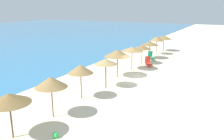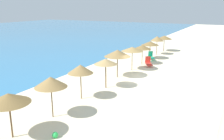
{
  "view_description": "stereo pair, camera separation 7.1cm",
  "coord_description": "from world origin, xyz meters",
  "px_view_note": "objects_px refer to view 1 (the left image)",
  "views": [
    {
      "loc": [
        -21.91,
        -8.38,
        7.06
      ],
      "look_at": [
        -2.35,
        1.76,
        1.24
      ],
      "focal_mm": 39.07,
      "sensor_mm": 36.0,
      "label": 1
    },
    {
      "loc": [
        -21.87,
        -8.45,
        7.06
      ],
      "look_at": [
        -2.35,
        1.76,
        1.24
      ],
      "focal_mm": 39.07,
      "sensor_mm": 36.0,
      "label": 2
    }
  ],
  "objects_px": {
    "beach_umbrella_5": "(117,53)",
    "beach_umbrella_8": "(150,43)",
    "beach_umbrella_7": "(142,47)",
    "beach_umbrella_10": "(164,37)",
    "beach_umbrella_3": "(81,69)",
    "lounge_chair_0": "(148,63)",
    "beach_ball": "(56,135)",
    "beach_umbrella_4": "(106,62)",
    "beach_umbrella_9": "(157,39)",
    "beach_umbrella_6": "(132,49)",
    "lounge_chair_1": "(151,56)",
    "beach_umbrella_1": "(9,98)",
    "beach_umbrella_2": "(51,82)"
  },
  "relations": [
    {
      "from": "beach_umbrella_5",
      "to": "beach_umbrella_8",
      "type": "distance_m",
      "value": 9.98
    },
    {
      "from": "beach_umbrella_7",
      "to": "beach_umbrella_10",
      "type": "bearing_deg",
      "value": 0.53
    },
    {
      "from": "beach_umbrella_7",
      "to": "beach_umbrella_8",
      "type": "height_order",
      "value": "beach_umbrella_8"
    },
    {
      "from": "beach_umbrella_3",
      "to": "lounge_chair_0",
      "type": "bearing_deg",
      "value": -4.85
    },
    {
      "from": "beach_umbrella_7",
      "to": "beach_ball",
      "type": "xyz_separation_m",
      "value": [
        -18.76,
        -2.05,
        -1.98
      ]
    },
    {
      "from": "beach_umbrella_4",
      "to": "beach_umbrella_10",
      "type": "xyz_separation_m",
      "value": [
        20.02,
        0.49,
        -0.15
      ]
    },
    {
      "from": "beach_umbrella_4",
      "to": "beach_umbrella_9",
      "type": "bearing_deg",
      "value": 2.24
    },
    {
      "from": "beach_umbrella_8",
      "to": "beach_ball",
      "type": "bearing_deg",
      "value": -174.29
    },
    {
      "from": "beach_umbrella_5",
      "to": "beach_umbrella_9",
      "type": "xyz_separation_m",
      "value": [
        13.31,
        0.08,
        -0.08
      ]
    },
    {
      "from": "beach_umbrella_5",
      "to": "beach_umbrella_7",
      "type": "xyz_separation_m",
      "value": [
        6.57,
        -0.17,
        -0.33
      ]
    },
    {
      "from": "beach_umbrella_3",
      "to": "beach_ball",
      "type": "height_order",
      "value": "beach_umbrella_3"
    },
    {
      "from": "beach_umbrella_7",
      "to": "beach_umbrella_9",
      "type": "distance_m",
      "value": 6.76
    },
    {
      "from": "beach_umbrella_5",
      "to": "lounge_chair_0",
      "type": "distance_m",
      "value": 6.47
    },
    {
      "from": "beach_umbrella_6",
      "to": "lounge_chair_1",
      "type": "xyz_separation_m",
      "value": [
        6.18,
        -0.17,
        -1.93
      ]
    },
    {
      "from": "beach_umbrella_1",
      "to": "beach_umbrella_2",
      "type": "bearing_deg",
      "value": -4.84
    },
    {
      "from": "beach_umbrella_6",
      "to": "beach_ball",
      "type": "bearing_deg",
      "value": -172.6
    },
    {
      "from": "beach_umbrella_1",
      "to": "beach_umbrella_7",
      "type": "height_order",
      "value": "beach_umbrella_1"
    },
    {
      "from": "beach_umbrella_4",
      "to": "beach_umbrella_5",
      "type": "bearing_deg",
      "value": 9.41
    },
    {
      "from": "beach_umbrella_4",
      "to": "beach_umbrella_9",
      "type": "distance_m",
      "value": 16.78
    },
    {
      "from": "beach_umbrella_8",
      "to": "beach_umbrella_10",
      "type": "xyz_separation_m",
      "value": [
        6.6,
        -0.08,
        0.07
      ]
    },
    {
      "from": "beach_ball",
      "to": "beach_umbrella_10",
      "type": "bearing_deg",
      "value": 4.25
    },
    {
      "from": "beach_umbrella_2",
      "to": "beach_umbrella_8",
      "type": "bearing_deg",
      "value": 0.97
    },
    {
      "from": "lounge_chair_1",
      "to": "beach_ball",
      "type": "relative_size",
      "value": 4.63
    },
    {
      "from": "beach_umbrella_2",
      "to": "beach_umbrella_9",
      "type": "relative_size",
      "value": 1.0
    },
    {
      "from": "beach_umbrella_2",
      "to": "beach_umbrella_10",
      "type": "bearing_deg",
      "value": 0.57
    },
    {
      "from": "beach_umbrella_2",
      "to": "beach_umbrella_3",
      "type": "relative_size",
      "value": 1.0
    },
    {
      "from": "beach_umbrella_6",
      "to": "beach_umbrella_5",
      "type": "bearing_deg",
      "value": 176.33
    },
    {
      "from": "beach_umbrella_1",
      "to": "beach_umbrella_4",
      "type": "bearing_deg",
      "value": -2.81
    },
    {
      "from": "beach_umbrella_1",
      "to": "beach_umbrella_9",
      "type": "height_order",
      "value": "beach_umbrella_9"
    },
    {
      "from": "beach_umbrella_2",
      "to": "lounge_chair_0",
      "type": "relative_size",
      "value": 1.66
    },
    {
      "from": "beach_umbrella_1",
      "to": "beach_ball",
      "type": "bearing_deg",
      "value": -63.82
    },
    {
      "from": "beach_umbrella_5",
      "to": "beach_umbrella_7",
      "type": "height_order",
      "value": "beach_umbrella_5"
    },
    {
      "from": "beach_umbrella_5",
      "to": "beach_umbrella_7",
      "type": "bearing_deg",
      "value": -1.52
    },
    {
      "from": "beach_umbrella_5",
      "to": "beach_umbrella_8",
      "type": "xyz_separation_m",
      "value": [
        9.97,
        -0.0,
        -0.32
      ]
    },
    {
      "from": "beach_umbrella_7",
      "to": "beach_umbrella_5",
      "type": "bearing_deg",
      "value": 178.48
    },
    {
      "from": "beach_umbrella_10",
      "to": "beach_umbrella_4",
      "type": "bearing_deg",
      "value": -178.6
    },
    {
      "from": "beach_umbrella_5",
      "to": "lounge_chair_1",
      "type": "height_order",
      "value": "beach_umbrella_5"
    },
    {
      "from": "beach_umbrella_9",
      "to": "beach_umbrella_3",
      "type": "bearing_deg",
      "value": -179.31
    },
    {
      "from": "beach_umbrella_10",
      "to": "lounge_chair_0",
      "type": "height_order",
      "value": "beach_umbrella_10"
    },
    {
      "from": "beach_umbrella_3",
      "to": "beach_umbrella_5",
      "type": "bearing_deg",
      "value": 1.36
    },
    {
      "from": "beach_umbrella_4",
      "to": "beach_umbrella_8",
      "type": "xyz_separation_m",
      "value": [
        13.42,
        0.57,
        -0.22
      ]
    },
    {
      "from": "beach_umbrella_8",
      "to": "beach_umbrella_10",
      "type": "bearing_deg",
      "value": -0.68
    },
    {
      "from": "beach_umbrella_9",
      "to": "lounge_chair_1",
      "type": "relative_size",
      "value": 1.73
    },
    {
      "from": "beach_umbrella_6",
      "to": "beach_umbrella_8",
      "type": "distance_m",
      "value": 6.69
    },
    {
      "from": "beach_umbrella_4",
      "to": "beach_umbrella_5",
      "type": "relative_size",
      "value": 0.93
    },
    {
      "from": "beach_umbrella_10",
      "to": "beach_umbrella_6",
      "type": "bearing_deg",
      "value": -179.45
    },
    {
      "from": "beach_umbrella_7",
      "to": "beach_umbrella_2",
      "type": "bearing_deg",
      "value": -179.41
    },
    {
      "from": "beach_umbrella_7",
      "to": "beach_umbrella_9",
      "type": "relative_size",
      "value": 0.88
    },
    {
      "from": "beach_umbrella_2",
      "to": "beach_umbrella_5",
      "type": "relative_size",
      "value": 0.97
    },
    {
      "from": "beach_umbrella_9",
      "to": "beach_umbrella_1",
      "type": "bearing_deg",
      "value": -179.63
    }
  ]
}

